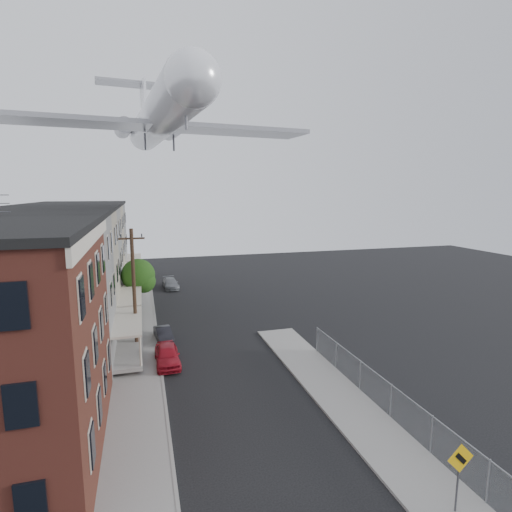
{
  "coord_description": "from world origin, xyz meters",
  "views": [
    {
      "loc": [
        -4.89,
        -11.31,
        11.56
      ],
      "look_at": [
        0.8,
        8.45,
        8.24
      ],
      "focal_mm": 28.0,
      "sensor_mm": 36.0,
      "label": 1
    }
  ],
  "objects": [
    {
      "name": "car_near",
      "position": [
        -3.6,
        14.85,
        0.67
      ],
      "size": [
        1.65,
        3.98,
        1.35
      ],
      "primitive_type": "imported",
      "rotation": [
        0.0,
        0.0,
        0.01
      ],
      "color": "#AD1625",
      "rests_on": "ground"
    },
    {
      "name": "airplane",
      "position": [
        -3.03,
        24.73,
        17.76
      ],
      "size": [
        24.55,
        28.03,
        8.08
      ],
      "color": "white",
      "rests_on": "ground"
    },
    {
      "name": "car_far",
      "position": [
        -1.8,
        36.78,
        0.61
      ],
      "size": [
        1.96,
        4.27,
        1.21
      ],
      "primitive_type": "imported",
      "rotation": [
        0.0,
        0.0,
        0.06
      ],
      "color": "slate",
      "rests_on": "ground"
    },
    {
      "name": "warning_sign",
      "position": [
        5.6,
        -1.03,
        1.88
      ],
      "size": [
        1.1,
        0.11,
        2.8
      ],
      "color": "#515156",
      "rests_on": "ground"
    },
    {
      "name": "sidewalk_right",
      "position": [
        5.5,
        6.0,
        0.06
      ],
      "size": [
        3.0,
        26.0,
        0.12
      ],
      "primitive_type": "cube",
      "color": "gray",
      "rests_on": "ground"
    },
    {
      "name": "utility_pole",
      "position": [
        -5.6,
        18.0,
        4.67
      ],
      "size": [
        1.8,
        0.26,
        9.0
      ],
      "color": "black",
      "rests_on": "ground"
    },
    {
      "name": "row_house_c",
      "position": [
        -11.96,
        30.5,
        5.13
      ],
      "size": [
        11.98,
        7.0,
        10.3
      ],
      "color": "#60605E",
      "rests_on": "ground"
    },
    {
      "name": "car_mid",
      "position": [
        -3.6,
        19.35,
        0.53
      ],
      "size": [
        1.52,
        3.36,
        1.07
      ],
      "primitive_type": "imported",
      "rotation": [
        0.0,
        0.0,
        0.12
      ],
      "color": "black",
      "rests_on": "ground"
    },
    {
      "name": "row_house_d",
      "position": [
        -11.96,
        37.5,
        5.13
      ],
      "size": [
        11.98,
        7.0,
        10.3
      ],
      "color": "#6C6155",
      "rests_on": "ground"
    },
    {
      "name": "row_house_a",
      "position": [
        -11.96,
        16.5,
        5.13
      ],
      "size": [
        11.98,
        7.0,
        10.3
      ],
      "color": "#60605E",
      "rests_on": "ground"
    },
    {
      "name": "row_house_e",
      "position": [
        -11.96,
        44.5,
        5.13
      ],
      "size": [
        11.98,
        7.0,
        10.3
      ],
      "color": "#60605E",
      "rests_on": "ground"
    },
    {
      "name": "chainlink_fence",
      "position": [
        7.0,
        5.0,
        1.0
      ],
      "size": [
        0.06,
        18.06,
        1.9
      ],
      "color": "gray",
      "rests_on": "ground"
    },
    {
      "name": "sidewalk_left",
      "position": [
        -5.5,
        24.0,
        0.06
      ],
      "size": [
        3.0,
        62.0,
        0.12
      ],
      "primitive_type": "cube",
      "color": "gray",
      "rests_on": "ground"
    },
    {
      "name": "row_house_b",
      "position": [
        -11.96,
        23.5,
        5.13
      ],
      "size": [
        11.98,
        7.0,
        10.3
      ],
      "color": "#6C6155",
      "rests_on": "ground"
    },
    {
      "name": "street_tree",
      "position": [
        -5.27,
        27.92,
        3.45
      ],
      "size": [
        3.22,
        3.2,
        5.2
      ],
      "color": "black",
      "rests_on": "ground"
    },
    {
      "name": "curb_left",
      "position": [
        -4.05,
        24.0,
        0.07
      ],
      "size": [
        0.15,
        62.0,
        0.14
      ],
      "primitive_type": "cube",
      "color": "gray",
      "rests_on": "ground"
    },
    {
      "name": "curb_right",
      "position": [
        4.05,
        6.0,
        0.07
      ],
      "size": [
        0.15,
        26.0,
        0.14
      ],
      "primitive_type": "cube",
      "color": "gray",
      "rests_on": "ground"
    }
  ]
}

